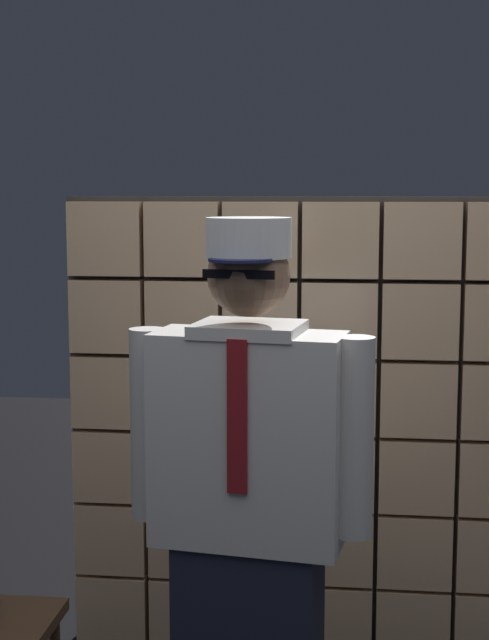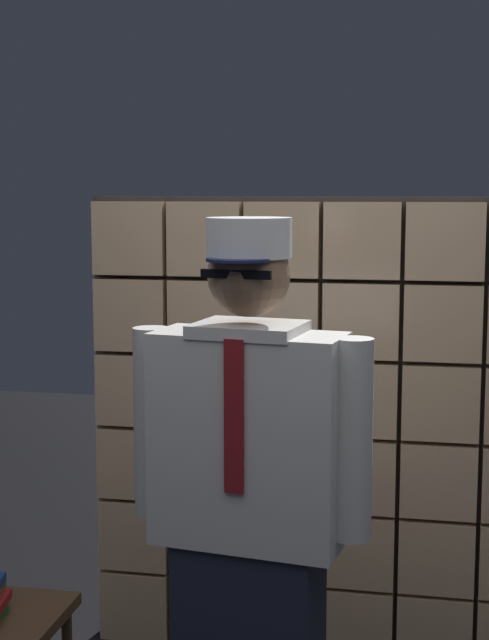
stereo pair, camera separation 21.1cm
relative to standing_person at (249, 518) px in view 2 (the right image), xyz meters
The scene contains 2 objects.
glass_block_wall 1.07m from the standing_person, 85.66° to the left, with size 1.88×0.10×1.88m.
standing_person is the anchor object (origin of this frame).
Camera 2 is at (0.43, -2.24, 1.88)m, focal length 53.74 mm.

